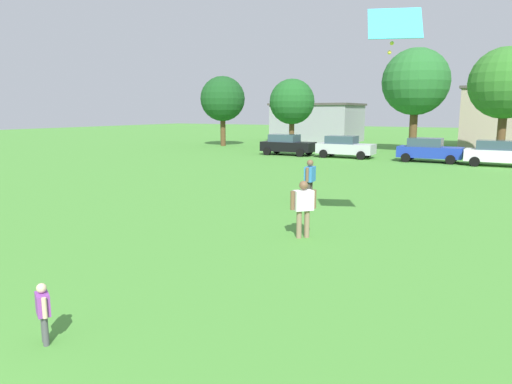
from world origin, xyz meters
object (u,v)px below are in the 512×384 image
(tree_left, at_px, (292,102))
(child_kite_flyer, at_px, (43,308))
(adult_bystander, at_px, (303,204))
(tree_far_left, at_px, (223,99))
(parked_car_black_0, at_px, (287,145))
(tree_center, at_px, (416,82))
(bystander_near_trees, at_px, (310,177))
(parked_car_silver_1, at_px, (345,147))
(parked_car_white_3, at_px, (499,153))
(parked_car_blue_2, at_px, (429,150))
(kite, at_px, (395,25))
(tree_right, at_px, (506,83))

(tree_left, bearing_deg, child_kite_flyer, -71.33)
(adult_bystander, height_order, tree_far_left, tree_far_left)
(parked_car_black_0, bearing_deg, tree_center, 43.36)
(child_kite_flyer, bearing_deg, bystander_near_trees, 123.32)
(parked_car_silver_1, distance_m, tree_far_left, 16.57)
(parked_car_white_3, bearing_deg, tree_left, 160.95)
(parked_car_black_0, height_order, tree_far_left, tree_far_left)
(parked_car_blue_2, bearing_deg, adult_bystander, -89.79)
(parked_car_blue_2, bearing_deg, parked_car_black_0, 179.78)
(child_kite_flyer, xyz_separation_m, kite, (3.29, 7.89, 5.05))
(parked_car_blue_2, xyz_separation_m, tree_center, (-2.58, 7.99, 5.15))
(kite, distance_m, tree_center, 30.77)
(tree_far_left, xyz_separation_m, tree_center, (18.54, 1.83, 1.24))
(bystander_near_trees, xyz_separation_m, tree_center, (-0.82, 25.70, 5.01))
(bystander_near_trees, distance_m, tree_center, 26.20)
(child_kite_flyer, distance_m, parked_car_blue_2, 30.30)
(tree_far_left, bearing_deg, parked_car_silver_1, -21.83)
(tree_left, bearing_deg, parked_car_silver_1, -37.80)
(parked_car_black_0, bearing_deg, kite, -59.35)
(bystander_near_trees, distance_m, kite, 7.74)
(tree_left, height_order, tree_right, tree_right)
(child_kite_flyer, xyz_separation_m, bystander_near_trees, (-0.77, 12.57, 0.42))
(kite, distance_m, tree_left, 31.92)
(tree_left, relative_size, tree_right, 0.79)
(tree_center, bearing_deg, tree_left, -166.89)
(parked_car_white_3, height_order, tree_center, tree_center)
(kite, xyz_separation_m, tree_right, (2.03, 27.92, -0.05))
(parked_car_black_0, xyz_separation_m, parked_car_silver_1, (4.82, 0.13, 0.00))
(parked_car_white_3, height_order, tree_far_left, tree_far_left)
(tree_left, bearing_deg, kite, -61.14)
(adult_bystander, relative_size, parked_car_silver_1, 0.38)
(parked_car_black_0, relative_size, tree_center, 0.48)
(parked_car_silver_1, bearing_deg, adult_bystander, -74.70)
(kite, distance_m, tree_right, 28.00)
(adult_bystander, distance_m, tree_right, 28.93)
(parked_car_black_0, relative_size, parked_car_silver_1, 1.00)
(bystander_near_trees, distance_m, tree_left, 26.09)
(tree_left, bearing_deg, parked_car_black_0, -69.09)
(adult_bystander, bearing_deg, parked_car_blue_2, 43.97)
(child_kite_flyer, bearing_deg, kite, 97.18)
(parked_car_white_3, distance_m, tree_left, 18.88)
(kite, xyz_separation_m, parked_car_black_0, (-13.29, 22.44, -4.78))
(bystander_near_trees, xyz_separation_m, tree_right, (6.09, 23.24, 4.59))
(parked_car_blue_2, relative_size, tree_far_left, 0.61)
(kite, relative_size, tree_right, 0.17)
(tree_center, bearing_deg, adult_bystander, -85.04)
(parked_car_black_0, height_order, tree_center, tree_center)
(kite, xyz_separation_m, tree_left, (-15.39, 27.93, -1.24))
(adult_bystander, xyz_separation_m, parked_car_silver_1, (-6.26, 22.89, -0.11))
(tree_far_left, xyz_separation_m, tree_right, (25.45, -0.63, 0.82))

